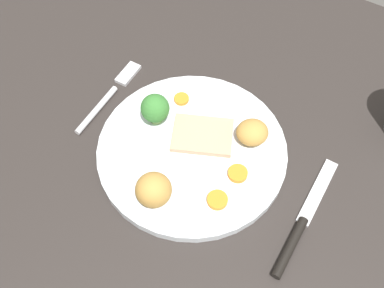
# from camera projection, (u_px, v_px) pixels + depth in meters

# --- Properties ---
(dining_table) EXTENTS (1.20, 0.84, 0.04)m
(dining_table) POSITION_uv_depth(u_px,v_px,m) (182.00, 145.00, 0.66)
(dining_table) COLOR #2B2623
(dining_table) RESTS_ON ground
(dinner_plate) EXTENTS (0.26, 0.26, 0.01)m
(dinner_plate) POSITION_uv_depth(u_px,v_px,m) (192.00, 151.00, 0.62)
(dinner_plate) COLOR white
(dinner_plate) RESTS_ON dining_table
(meat_slice_main) EXTENTS (0.10, 0.09, 0.01)m
(meat_slice_main) POSITION_uv_depth(u_px,v_px,m) (203.00, 135.00, 0.62)
(meat_slice_main) COLOR tan
(meat_slice_main) RESTS_ON dinner_plate
(roast_potato_left) EXTENTS (0.06, 0.06, 0.03)m
(roast_potato_left) POSITION_uv_depth(u_px,v_px,m) (252.00, 132.00, 0.61)
(roast_potato_left) COLOR #BC8C42
(roast_potato_left) RESTS_ON dinner_plate
(roast_potato_right) EXTENTS (0.06, 0.06, 0.04)m
(roast_potato_right) POSITION_uv_depth(u_px,v_px,m) (154.00, 190.00, 0.56)
(roast_potato_right) COLOR #BC8C42
(roast_potato_right) RESTS_ON dinner_plate
(carrot_coin_front) EXTENTS (0.03, 0.03, 0.01)m
(carrot_coin_front) POSITION_uv_depth(u_px,v_px,m) (238.00, 173.00, 0.59)
(carrot_coin_front) COLOR orange
(carrot_coin_front) RESTS_ON dinner_plate
(carrot_coin_back) EXTENTS (0.03, 0.03, 0.01)m
(carrot_coin_back) POSITION_uv_depth(u_px,v_px,m) (217.00, 200.00, 0.57)
(carrot_coin_back) COLOR orange
(carrot_coin_back) RESTS_ON dinner_plate
(carrot_coin_side) EXTENTS (0.02, 0.02, 0.01)m
(carrot_coin_side) POSITION_uv_depth(u_px,v_px,m) (181.00, 99.00, 0.66)
(carrot_coin_side) COLOR orange
(carrot_coin_side) RESTS_ON dinner_plate
(broccoli_floret) EXTENTS (0.04, 0.04, 0.05)m
(broccoli_floret) POSITION_uv_depth(u_px,v_px,m) (156.00, 108.00, 0.62)
(broccoli_floret) COLOR #8CB766
(broccoli_floret) RESTS_ON dinner_plate
(fork) EXTENTS (0.02, 0.15, 0.01)m
(fork) POSITION_uv_depth(u_px,v_px,m) (110.00, 94.00, 0.68)
(fork) COLOR silver
(fork) RESTS_ON dining_table
(knife) EXTENTS (0.02, 0.19, 0.01)m
(knife) POSITION_uv_depth(u_px,v_px,m) (301.00, 226.00, 0.57)
(knife) COLOR black
(knife) RESTS_ON dining_table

